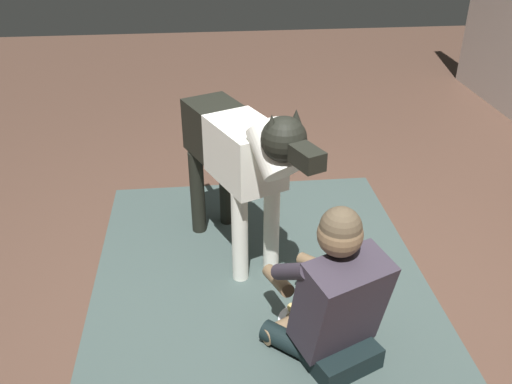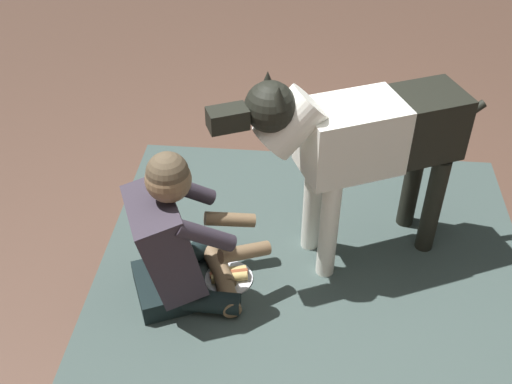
% 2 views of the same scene
% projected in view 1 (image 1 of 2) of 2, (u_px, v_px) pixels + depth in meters
% --- Properties ---
extents(ground_plane, '(12.63, 12.63, 0.00)m').
position_uv_depth(ground_plane, '(277.00, 286.00, 3.25)').
color(ground_plane, brown).
extents(area_rug, '(2.29, 1.99, 0.01)m').
position_uv_depth(area_rug, '(259.00, 273.00, 3.35)').
color(area_rug, '#3C4B48').
rests_on(area_rug, ground).
extents(person_sitting_on_floor, '(0.73, 0.62, 0.86)m').
position_uv_depth(person_sitting_on_floor, '(334.00, 299.00, 2.62)').
color(person_sitting_on_floor, black).
rests_on(person_sitting_on_floor, ground).
extents(large_dog, '(1.33, 0.69, 1.14)m').
position_uv_depth(large_dog, '(240.00, 154.00, 3.14)').
color(large_dog, white).
rests_on(large_dog, ground).
extents(hot_dog_on_plate, '(0.25, 0.25, 0.06)m').
position_uv_depth(hot_dog_on_plate, '(301.00, 318.00, 2.98)').
color(hot_dog_on_plate, white).
rests_on(hot_dog_on_plate, ground).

